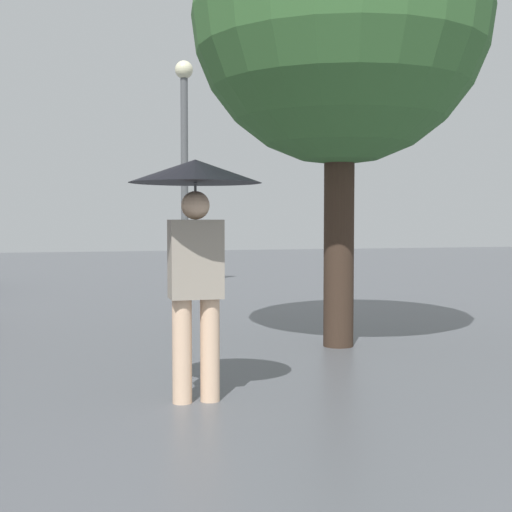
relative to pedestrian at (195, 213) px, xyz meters
name	(u,v)px	position (x,y,z in m)	size (l,w,h in m)	color
pedestrian	(195,213)	(0.00, 0.00, 0.00)	(1.00, 1.00, 1.83)	beige
tree	(340,17)	(1.92, 1.93, 2.11)	(3.18, 3.18, 5.14)	#38281E
street_lamp	(184,145)	(1.36, 8.63, 1.41)	(0.35, 0.35, 4.46)	#515456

